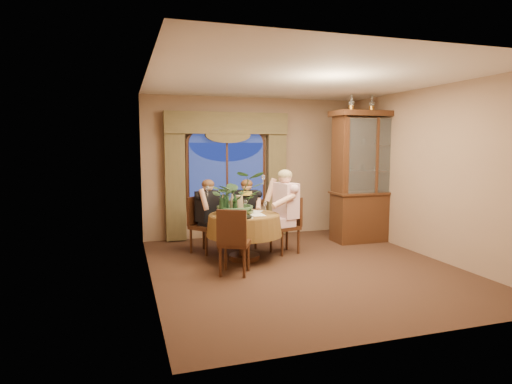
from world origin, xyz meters
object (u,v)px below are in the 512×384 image
object	(u,v)px
person_pink	(286,211)
wine_bottle_0	(235,205)
wine_bottle_3	(221,205)
oil_lamp_left	(351,102)
stoneware_vase	(239,205)
person_scarf	(247,214)
oil_lamp_center	(372,102)
oil_lamp_right	(392,103)
chair_back	(205,225)
centerpiece_plant	(237,177)
wine_bottle_5	(232,204)
person_back	(208,216)
wine_bottle_2	(226,203)
dining_table	(244,237)
wine_bottle_1	(224,205)
chair_back_right	(246,221)
olive_bowl	(248,212)
china_cabinet	(370,177)
chair_right	(285,225)
chair_front_left	(234,241)

from	to	relation	value
person_pink	wine_bottle_0	distance (m)	1.00
wine_bottle_3	oil_lamp_left	bearing A→B (deg)	14.15
stoneware_vase	wine_bottle_0	distance (m)	0.15
person_scarf	stoneware_vase	bearing A→B (deg)	83.59
oil_lamp_center	oil_lamp_right	world-z (taller)	same
oil_lamp_left	stoneware_vase	bearing A→B (deg)	-166.78
chair_back	centerpiece_plant	bearing A→B (deg)	92.23
oil_lamp_center	oil_lamp_left	bearing A→B (deg)	180.00
oil_lamp_center	chair_back	distance (m)	3.89
oil_lamp_center	wine_bottle_5	distance (m)	3.42
centerpiece_plant	wine_bottle_3	size ratio (longest dim) A/B	3.03
person_back	wine_bottle_2	xyz separation A→B (m)	(0.22, -0.51, 0.28)
dining_table	wine_bottle_5	size ratio (longest dim) A/B	3.71
dining_table	wine_bottle_1	size ratio (longest dim) A/B	3.71
chair_back_right	wine_bottle_0	world-z (taller)	wine_bottle_0
person_back	wine_bottle_1	xyz separation A→B (m)	(0.14, -0.68, 0.28)
oil_lamp_left	chair_back	xyz separation A→B (m)	(-2.78, 0.01, -2.18)
person_scarf	oil_lamp_left	bearing A→B (deg)	-164.45
oil_lamp_left	wine_bottle_3	bearing A→B (deg)	-165.85
chair_back_right	centerpiece_plant	xyz separation A→B (m)	(-0.36, -0.70, 0.86)
oil_lamp_center	chair_back	bearing A→B (deg)	179.76
dining_table	chair_back_right	bearing A→B (deg)	71.52
person_pink	stoneware_vase	world-z (taller)	person_pink
stoneware_vase	olive_bowl	xyz separation A→B (m)	(0.12, -0.11, -0.12)
oil_lamp_center	wine_bottle_2	distance (m)	3.45
china_cabinet	centerpiece_plant	size ratio (longest dim) A/B	2.49
wine_bottle_0	wine_bottle_5	world-z (taller)	same
olive_bowl	wine_bottle_1	size ratio (longest dim) A/B	0.53
dining_table	person_back	xyz separation A→B (m)	(-0.47, 0.68, 0.26)
china_cabinet	person_back	size ratio (longest dim) A/B	1.96
wine_bottle_2	dining_table	bearing A→B (deg)	-34.66
oil_lamp_left	person_back	bearing A→B (deg)	178.64
stoneware_vase	wine_bottle_3	size ratio (longest dim) A/B	0.89
chair_back	wine_bottle_1	bearing A→B (deg)	67.99
wine_bottle_2	chair_back_right	bearing A→B (deg)	51.14
oil_lamp_center	chair_back	world-z (taller)	oil_lamp_center
stoneware_vase	oil_lamp_center	bearing A→B (deg)	11.19
china_cabinet	person_pink	bearing A→B (deg)	-167.22
oil_lamp_left	olive_bowl	xyz separation A→B (m)	(-2.19, -0.65, -1.88)
chair_right	chair_back	size ratio (longest dim) A/B	1.00
chair_right	chair_front_left	world-z (taller)	same
china_cabinet	wine_bottle_0	world-z (taller)	china_cabinet
chair_back	oil_lamp_right	bearing A→B (deg)	139.82
wine_bottle_0	person_pink	bearing A→B (deg)	13.42
wine_bottle_0	wine_bottle_1	world-z (taller)	same
wine_bottle_0	person_back	bearing A→B (deg)	112.87
centerpiece_plant	wine_bottle_1	size ratio (longest dim) A/B	3.03
china_cabinet	oil_lamp_left	xyz separation A→B (m)	(-0.43, 0.00, 1.41)
wine_bottle_2	wine_bottle_3	size ratio (longest dim) A/B	1.00
dining_table	oil_lamp_right	world-z (taller)	oil_lamp_right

